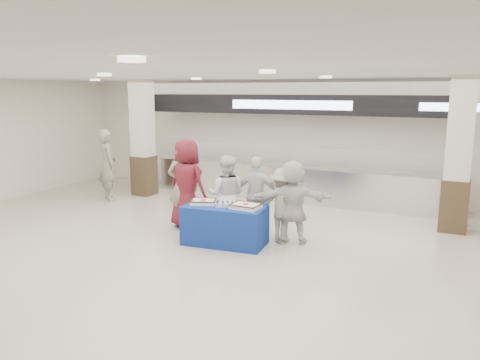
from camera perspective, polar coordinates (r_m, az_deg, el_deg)
The scene contains 15 objects.
ground at distance 8.08m, azimuth -6.93°, elevation -10.35°, with size 14.00×14.00×0.00m, color beige.
serving_line at distance 12.52m, azimuth 6.48°, elevation 2.76°, with size 8.70×0.85×2.80m.
column_left at distance 13.35m, azimuth -11.76°, elevation 4.71°, with size 0.55×0.55×3.20m.
column_right at distance 10.58m, azimuth 25.05°, elevation 2.34°, with size 0.55×0.55×3.20m.
display_table at distance 8.99m, azimuth -1.86°, elevation -5.52°, with size 1.55×0.78×0.75m, color navy.
sheet_cake_left at distance 9.08m, azimuth -4.46°, elevation -2.62°, with size 0.56×0.50×0.10m.
sheet_cake_right at distance 8.69m, azimuth 0.71°, elevation -3.17°, with size 0.53×0.42×0.10m.
cupcake_tray at distance 8.90m, azimuth -1.53°, elevation -2.95°, with size 0.57×0.52×0.07m.
civilian_maroon at distance 10.00m, azimuth -6.51°, elevation -0.46°, with size 0.94×0.61×1.91m, color maroon.
soldier_a at distance 10.08m, azimuth -6.97°, elevation -0.69°, with size 0.66×0.43×1.81m, color gray.
chef_tall at distance 9.57m, azimuth -1.67°, elevation -1.81°, with size 0.79×0.62×1.62m, color silver.
chef_short at distance 9.60m, azimuth 2.07°, elevation -1.86°, with size 0.93×0.39×1.59m, color silver.
soldier_b at distance 9.10m, azimuth 5.20°, elevation -3.06°, with size 0.94×0.54×1.46m, color gray.
civilian_white at distance 9.01m, azimuth 6.40°, elevation -2.66°, with size 1.51×0.48×1.63m, color silver.
soldier_bg at distance 12.99m, azimuth -15.84°, elevation 1.79°, with size 0.69×0.46×1.91m, color gray.
Camera 1 is at (4.14, -6.29, 2.91)m, focal length 35.00 mm.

